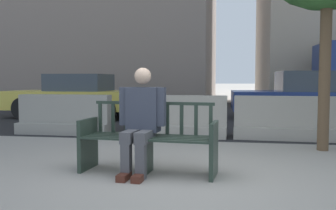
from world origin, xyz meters
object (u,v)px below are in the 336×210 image
Objects in this scene: car_taxi_near at (76,96)px; car_sedan_far at (305,96)px; seated_person at (141,118)px; jersey_barrier_right at (286,122)px; jersey_barrier_left at (65,118)px; jersey_barrier_centre at (178,120)px; street_bench at (149,141)px.

car_sedan_far reaches higher than car_taxi_near.
jersey_barrier_right is at bearing 54.80° from seated_person.
car_taxi_near is at bearing -173.88° from car_sedan_far.
jersey_barrier_left is at bearing -144.79° from car_sedan_far.
jersey_barrier_centre is (0.03, 3.08, -0.35)m from seated_person.
jersey_barrier_centre is at bearing -129.15° from car_sedan_far.
jersey_barrier_centre is 0.99× the size of jersey_barrier_right.
seated_person is 0.31× the size of car_sedan_far.
jersey_barrier_centre is at bearing 89.50° from seated_person.
street_bench reaches higher than jersey_barrier_centre.
jersey_barrier_right is (4.59, 0.03, 0.00)m from jersey_barrier_left.
jersey_barrier_centre is 5.16m from car_sedan_far.
seated_person is 3.10m from jersey_barrier_centre.
street_bench is at bearing -59.78° from car_taxi_near.
car_taxi_near is (-5.75, 3.26, 0.31)m from jersey_barrier_right.
jersey_barrier_centre is 4.87m from car_taxi_near.
car_sedan_far reaches higher than jersey_barrier_centre.
jersey_barrier_centre is 1.00× the size of jersey_barrier_left.
car_sedan_far is at bearing 50.85° from jersey_barrier_centre.
seated_person reaches higher than jersey_barrier_left.
car_taxi_near is (-3.58, 6.34, -0.04)m from seated_person.
car_taxi_near reaches higher than jersey_barrier_centre.
jersey_barrier_left is 3.50m from car_taxi_near.
seated_person reaches higher than street_bench.
jersey_barrier_left is (-2.51, 3.00, -0.06)m from street_bench.
car_sedan_far reaches higher than jersey_barrier_right.
jersey_barrier_right is 4.16m from car_sedan_far.
street_bench is 7.28m from car_taxi_near.
car_taxi_near is (-3.66, 6.29, 0.26)m from street_bench.
jersey_barrier_left is at bearing -70.63° from car_taxi_near.
car_sedan_far is (3.25, 3.99, 0.34)m from jersey_barrier_centre.
seated_person is at bearing -90.50° from jersey_barrier_centre.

